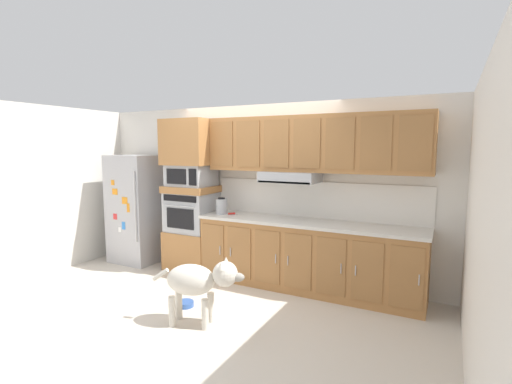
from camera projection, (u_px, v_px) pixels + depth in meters
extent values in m
plane|color=beige|center=(218.00, 296.00, 4.78)|extent=(9.60, 9.60, 0.00)
cube|color=silver|center=(258.00, 190.00, 5.61)|extent=(6.20, 0.12, 2.50)
cube|color=silver|center=(68.00, 188.00, 5.91)|extent=(0.12, 7.10, 2.50)
cube|color=white|center=(479.00, 218.00, 3.35)|extent=(0.12, 7.10, 2.50)
cube|color=#ADADB2|center=(137.00, 208.00, 6.20)|extent=(0.76, 0.70, 1.76)
cylinder|color=silver|center=(135.00, 207.00, 5.71)|extent=(0.02, 0.02, 1.10)
cube|color=red|center=(115.00, 217.00, 5.96)|extent=(0.08, 0.01, 0.09)
cube|color=white|center=(120.00, 230.00, 5.94)|extent=(0.06, 0.01, 0.08)
cube|color=orange|center=(125.00, 201.00, 5.82)|extent=(0.11, 0.01, 0.11)
cube|color=orange|center=(113.00, 183.00, 5.90)|extent=(0.07, 0.01, 0.08)
cube|color=orange|center=(115.00, 192.00, 5.90)|extent=(0.11, 0.01, 0.10)
cube|color=#337FDB|center=(123.00, 226.00, 5.89)|extent=(0.07, 0.01, 0.12)
cube|color=orange|center=(128.00, 208.00, 5.80)|extent=(0.05, 0.01, 0.14)
cube|color=#A8703D|center=(193.00, 250.00, 5.84)|extent=(0.74, 0.62, 0.60)
cube|color=#A8AAAF|center=(192.00, 212.00, 5.77)|extent=(0.70, 0.58, 0.60)
cube|color=black|center=(180.00, 219.00, 5.52)|extent=(0.49, 0.01, 0.30)
cube|color=black|center=(179.00, 199.00, 5.48)|extent=(0.59, 0.01, 0.09)
cylinder|color=#A8AAAF|center=(179.00, 206.00, 5.47)|extent=(0.56, 0.02, 0.02)
cube|color=#A8703D|center=(192.00, 189.00, 5.73)|extent=(0.74, 0.62, 0.10)
cube|color=#A8AAAF|center=(191.00, 175.00, 5.70)|extent=(0.64, 0.53, 0.32)
cube|color=black|center=(176.00, 176.00, 5.50)|extent=(0.35, 0.01, 0.22)
cube|color=black|center=(192.00, 177.00, 5.36)|extent=(0.13, 0.01, 0.24)
cube|color=#A8703D|center=(191.00, 142.00, 5.64)|extent=(0.74, 0.62, 0.68)
cube|color=#A8703D|center=(306.00, 257.00, 4.97)|extent=(2.98, 0.60, 0.88)
cube|color=#9A6738|center=(213.00, 249.00, 5.28)|extent=(0.36, 0.01, 0.70)
cylinder|color=#BCBCC1|center=(220.00, 250.00, 5.21)|extent=(0.01, 0.01, 0.12)
cube|color=#9A6738|center=(239.00, 253.00, 5.09)|extent=(0.36, 0.01, 0.70)
cylinder|color=#BCBCC1|center=(230.00, 252.00, 5.13)|extent=(0.01, 0.01, 0.12)
cube|color=#9A6738|center=(267.00, 257.00, 4.89)|extent=(0.36, 0.01, 0.70)
cylinder|color=#BCBCC1|center=(276.00, 259.00, 4.82)|extent=(0.01, 0.01, 0.12)
cube|color=#9A6738|center=(298.00, 262.00, 4.70)|extent=(0.36, 0.01, 0.70)
cylinder|color=#BCBCC1|center=(288.00, 261.00, 4.75)|extent=(0.01, 0.01, 0.12)
cube|color=#9A6738|center=(331.00, 267.00, 4.50)|extent=(0.36, 0.01, 0.70)
cylinder|color=#BCBCC1|center=(341.00, 268.00, 4.43)|extent=(0.01, 0.01, 0.12)
cube|color=#9A6738|center=(367.00, 272.00, 4.31)|extent=(0.36, 0.01, 0.70)
cylinder|color=#BCBCC1|center=(355.00, 271.00, 4.36)|extent=(0.01, 0.01, 0.12)
cube|color=#9A6738|center=(407.00, 278.00, 4.12)|extent=(0.36, 0.01, 0.70)
cylinder|color=#BCBCC1|center=(419.00, 280.00, 4.04)|extent=(0.01, 0.01, 0.12)
cube|color=beige|center=(307.00, 223.00, 4.92)|extent=(3.02, 0.64, 0.04)
cube|color=silver|center=(314.00, 200.00, 5.14)|extent=(3.02, 0.02, 0.50)
cube|color=#A8703D|center=(311.00, 144.00, 4.91)|extent=(2.98, 0.34, 0.74)
cube|color=#A8AAAF|center=(290.00, 177.00, 5.02)|extent=(0.76, 0.48, 0.14)
cube|color=black|center=(284.00, 182.00, 4.83)|extent=(0.72, 0.04, 0.02)
cube|color=#9A6738|center=(222.00, 144.00, 5.34)|extent=(0.36, 0.01, 0.63)
cube|color=#9A6738|center=(248.00, 144.00, 5.15)|extent=(0.36, 0.01, 0.63)
cube|color=#9A6738|center=(276.00, 144.00, 4.95)|extent=(0.36, 0.01, 0.63)
cube|color=#9A6738|center=(307.00, 144.00, 4.76)|extent=(0.36, 0.01, 0.63)
cube|color=#9A6738|center=(340.00, 144.00, 4.56)|extent=(0.36, 0.01, 0.63)
cube|color=#9A6738|center=(376.00, 143.00, 4.37)|extent=(0.36, 0.01, 0.63)
cube|color=#9A6738|center=(415.00, 143.00, 4.17)|extent=(0.36, 0.01, 0.63)
cylinder|color=red|center=(232.00, 214.00, 5.41)|extent=(0.09, 0.09, 0.03)
cylinder|color=silver|center=(234.00, 215.00, 5.31)|extent=(0.09, 0.09, 0.01)
cylinder|color=#A8AAAF|center=(222.00, 206.00, 5.45)|extent=(0.17, 0.17, 0.22)
cylinder|color=black|center=(221.00, 198.00, 5.43)|extent=(0.10, 0.10, 0.02)
ellipsoid|color=beige|center=(191.00, 280.00, 3.97)|extent=(0.59, 0.46, 0.33)
sphere|color=beige|center=(225.00, 274.00, 3.88)|extent=(0.26, 0.26, 0.26)
ellipsoid|color=gray|center=(237.00, 277.00, 3.86)|extent=(0.17, 0.14, 0.09)
cone|color=beige|center=(226.00, 260.00, 3.96)|extent=(0.07, 0.07, 0.08)
cone|color=beige|center=(221.00, 266.00, 3.78)|extent=(0.07, 0.07, 0.08)
cylinder|color=beige|center=(161.00, 274.00, 4.03)|extent=(0.19, 0.10, 0.15)
cylinder|color=beige|center=(211.00, 307.00, 4.06)|extent=(0.07, 0.07, 0.32)
cylinder|color=beige|center=(205.00, 314.00, 3.88)|extent=(0.07, 0.07, 0.32)
cylinder|color=beige|center=(179.00, 304.00, 4.13)|extent=(0.07, 0.07, 0.32)
cylinder|color=beige|center=(172.00, 311.00, 3.96)|extent=(0.07, 0.07, 0.32)
cylinder|color=#3359A5|center=(185.00, 304.00, 4.46)|extent=(0.20, 0.20, 0.06)
cylinder|color=brown|center=(185.00, 303.00, 4.46)|extent=(0.15, 0.15, 0.03)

